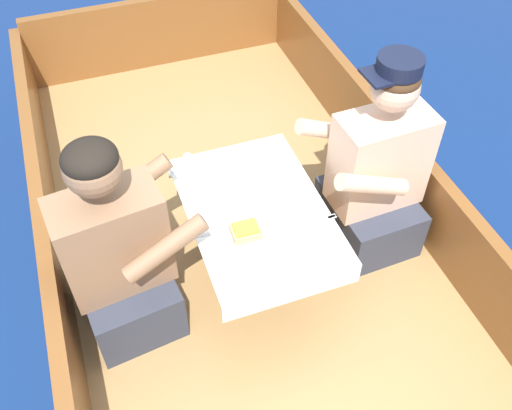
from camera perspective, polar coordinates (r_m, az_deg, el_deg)
The scene contains 21 objects.
ground_plane at distance 2.95m, azimuth -0.34°, elevation -9.59°, with size 60.00×60.00×0.00m, color navy.
boat_deck at distance 2.82m, azimuth -0.35°, elevation -7.83°, with size 1.76×3.71×0.31m, color #A87F4C.
gunwale_port at distance 2.51m, azimuth -19.22°, elevation -8.08°, with size 0.06×3.71×0.40m, color brown.
gunwale_starboard at distance 2.85m, azimuth 15.94°, elevation 1.37°, with size 0.06×3.71×0.40m, color brown.
bow_coaming at distance 3.92m, azimuth -9.79°, elevation 16.73°, with size 1.64×0.06×0.46m, color brown.
cockpit_table at distance 2.37m, azimuth -0.00°, elevation -1.17°, with size 0.55×0.82×0.44m.
person_port at distance 2.30m, azimuth -13.54°, elevation -5.07°, with size 0.56×0.49×0.96m.
person_starboard at distance 2.58m, azimuth 11.84°, elevation 2.81°, with size 0.53×0.45×1.00m.
plate_sandwich at distance 2.23m, azimuth -1.01°, elevation -3.07°, with size 0.21×0.21×0.01m.
plate_bread at distance 2.47m, azimuth 1.60°, elevation 2.97°, with size 0.18×0.18×0.01m.
sandwich at distance 2.21m, azimuth -1.02°, elevation -2.61°, with size 0.12×0.09×0.05m.
bowl_port_near at distance 2.15m, azimuth 3.96°, elevation -5.08°, with size 0.13×0.13×0.04m.
bowl_starboard_near at distance 2.32m, azimuth 3.79°, elevation -0.12°, with size 0.15×0.15×0.04m.
bowl_center_far at distance 2.36m, azimuth -4.69°, elevation 0.90°, with size 0.12×0.12×0.04m.
bowl_port_far at distance 2.47m, azimuth -2.48°, elevation 3.49°, with size 0.11×0.11×0.04m.
coffee_cup_port at distance 2.09m, azimuth -1.28°, elevation -6.59°, with size 0.10×0.08×0.07m.
coffee_cup_starboard at distance 2.35m, azimuth -0.46°, elevation 1.12°, with size 0.10×0.07×0.06m.
utensil_spoon_port at distance 2.56m, azimuth -7.37°, elevation 4.43°, with size 0.13×0.13×0.01m.
utensil_spoon_starboard at distance 2.34m, azimuth -3.10°, elevation -0.22°, with size 0.11×0.15×0.01m.
utensil_knife_starboard at distance 2.25m, azimuth -4.43°, elevation -2.84°, with size 0.17×0.02×0.00m.
utensil_fork_port at distance 2.30m, azimuth 6.46°, elevation -1.55°, with size 0.17×0.03×0.00m.
Camera 1 is at (-0.54, -1.55, 2.46)m, focal length 40.00 mm.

